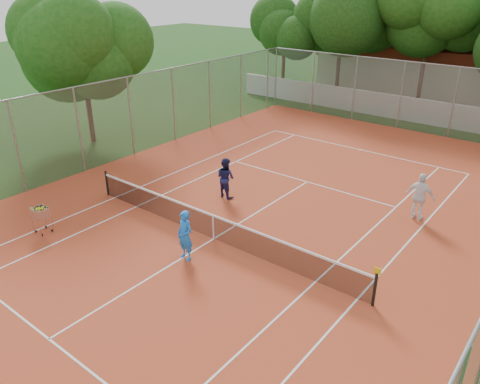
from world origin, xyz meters
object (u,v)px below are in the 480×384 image
Objects in this scene: player_far_left at (226,178)px; player_far_right at (420,197)px; tennis_net at (213,227)px; player_near at (185,236)px; clubhouse at (433,62)px; ball_hopper at (42,219)px.

player_far_right is at bearing -151.19° from player_far_left.
tennis_net is 6.43× the size of player_far_right.
player_near is 0.93× the size of player_far_right.
player_near is 4.92m from player_far_left.
tennis_net is at bearing 128.71° from player_far_left.
player_far_left is (-1.93, 2.98, 0.36)m from tennis_net.
player_near is (2.12, -30.50, -1.32)m from clubhouse.
player_far_left is 1.59× the size of ball_hopper.
clubhouse is at bearing -71.73° from player_far_right.
clubhouse is 15.28× the size of ball_hopper.
clubhouse is 9.56× the size of player_near.
tennis_net is at bearing 50.68° from player_far_right.
clubhouse is 8.87× the size of player_far_right.
ball_hopper is at bearing -153.43° from player_near.
player_far_left is at bearing 120.76° from player_near.
player_far_left is at bearing 24.18° from player_far_right.
ball_hopper is (-3.21, -6.43, -0.32)m from player_far_left.
clubhouse is 30.60m from player_near.
ball_hopper is at bearing -95.53° from clubhouse.
player_far_right is 13.89m from ball_hopper.
tennis_net is 7.84m from player_far_right.
tennis_net is 0.72× the size of clubhouse.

